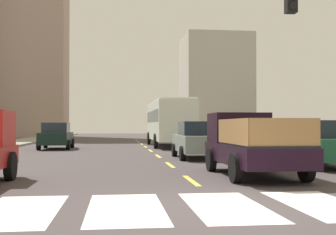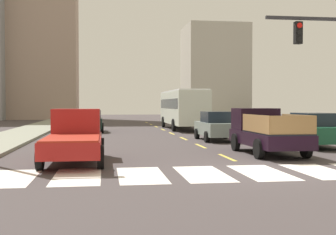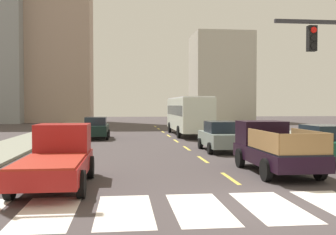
# 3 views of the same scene
# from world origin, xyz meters

# --- Properties ---
(ground_plane) EXTENTS (160.00, 160.00, 0.00)m
(ground_plane) POSITION_xyz_m (0.00, 0.00, 0.00)
(ground_plane) COLOR #423A3B
(sidewalk_right) EXTENTS (3.33, 110.00, 0.15)m
(sidewalk_right) POSITION_xyz_m (10.70, 18.00, 0.07)
(sidewalk_right) COLOR gray
(sidewalk_right) RESTS_ON ground
(sidewalk_left) EXTENTS (3.33, 110.00, 0.15)m
(sidewalk_left) POSITION_xyz_m (-10.70, 18.00, 0.07)
(sidewalk_left) COLOR gray
(sidewalk_left) RESTS_ON ground
(crosswalk_stripe_0) EXTENTS (1.39, 3.28, 0.01)m
(crosswalk_stripe_0) POSITION_xyz_m (-7.59, 0.00, 0.00)
(crosswalk_stripe_0) COLOR silver
(crosswalk_stripe_0) RESTS_ON ground
(crosswalk_stripe_1) EXTENTS (1.39, 3.28, 0.01)m
(crosswalk_stripe_1) POSITION_xyz_m (-5.69, 0.00, 0.00)
(crosswalk_stripe_1) COLOR silver
(crosswalk_stripe_1) RESTS_ON ground
(crosswalk_stripe_2) EXTENTS (1.39, 3.28, 0.01)m
(crosswalk_stripe_2) POSITION_xyz_m (-3.79, 0.00, 0.00)
(crosswalk_stripe_2) COLOR silver
(crosswalk_stripe_2) RESTS_ON ground
(crosswalk_stripe_3) EXTENTS (1.39, 3.28, 0.01)m
(crosswalk_stripe_3) POSITION_xyz_m (-1.90, 0.00, 0.00)
(crosswalk_stripe_3) COLOR silver
(crosswalk_stripe_3) RESTS_ON ground
(crosswalk_stripe_4) EXTENTS (1.39, 3.28, 0.01)m
(crosswalk_stripe_4) POSITION_xyz_m (0.00, 0.00, 0.00)
(crosswalk_stripe_4) COLOR silver
(crosswalk_stripe_4) RESTS_ON ground
(crosswalk_stripe_5) EXTENTS (1.39, 3.28, 0.01)m
(crosswalk_stripe_5) POSITION_xyz_m (1.90, 0.00, 0.00)
(crosswalk_stripe_5) COLOR silver
(crosswalk_stripe_5) RESTS_ON ground
(lane_dash_0) EXTENTS (0.16, 2.40, 0.01)m
(lane_dash_0) POSITION_xyz_m (0.00, 4.00, 0.00)
(lane_dash_0) COLOR gold
(lane_dash_0) RESTS_ON ground
(lane_dash_1) EXTENTS (0.16, 2.40, 0.01)m
(lane_dash_1) POSITION_xyz_m (0.00, 9.00, 0.00)
(lane_dash_1) COLOR gold
(lane_dash_1) RESTS_ON ground
(lane_dash_2) EXTENTS (0.16, 2.40, 0.01)m
(lane_dash_2) POSITION_xyz_m (0.00, 14.00, 0.00)
(lane_dash_2) COLOR gold
(lane_dash_2) RESTS_ON ground
(lane_dash_3) EXTENTS (0.16, 2.40, 0.01)m
(lane_dash_3) POSITION_xyz_m (0.00, 19.00, 0.00)
(lane_dash_3) COLOR gold
(lane_dash_3) RESTS_ON ground
(lane_dash_4) EXTENTS (0.16, 2.40, 0.01)m
(lane_dash_4) POSITION_xyz_m (0.00, 24.00, 0.00)
(lane_dash_4) COLOR gold
(lane_dash_4) RESTS_ON ground
(lane_dash_5) EXTENTS (0.16, 2.40, 0.01)m
(lane_dash_5) POSITION_xyz_m (0.00, 29.00, 0.00)
(lane_dash_5) COLOR gold
(lane_dash_5) RESTS_ON ground
(lane_dash_6) EXTENTS (0.16, 2.40, 0.01)m
(lane_dash_6) POSITION_xyz_m (0.00, 34.00, 0.00)
(lane_dash_6) COLOR gold
(lane_dash_6) RESTS_ON ground
(lane_dash_7) EXTENTS (0.16, 2.40, 0.01)m
(lane_dash_7) POSITION_xyz_m (0.00, 39.00, 0.00)
(lane_dash_7) COLOR gold
(lane_dash_7) RESTS_ON ground
(pickup_stakebed) EXTENTS (2.18, 5.20, 1.96)m
(pickup_stakebed) POSITION_xyz_m (2.06, 5.31, 0.94)
(pickup_stakebed) COLOR black
(pickup_stakebed) RESTS_ON ground
(pickup_dark) EXTENTS (2.18, 5.20, 1.96)m
(pickup_dark) POSITION_xyz_m (-6.00, 3.56, 0.92)
(pickup_dark) COLOR #A71C1A
(pickup_dark) RESTS_ON ground
(city_bus) EXTENTS (2.72, 10.80, 3.32)m
(city_bus) POSITION_xyz_m (1.76, 24.32, 1.95)
(city_bus) COLOR silver
(city_bus) RESTS_ON ground
(sedan_near_left) EXTENTS (2.02, 4.40, 1.72)m
(sedan_near_left) POSITION_xyz_m (1.69, 12.28, 0.86)
(sedan_near_left) COLOR gray
(sedan_near_left) RESTS_ON ground
(sedan_mid) EXTENTS (2.02, 4.40, 1.72)m
(sedan_mid) POSITION_xyz_m (-5.99, 21.56, 0.86)
(sedan_mid) COLOR black
(sedan_mid) RESTS_ON ground
(sedan_near_right) EXTENTS (2.02, 4.40, 1.72)m
(sedan_near_right) POSITION_xyz_m (5.40, 7.56, 0.86)
(sedan_near_right) COLOR #195437
(sedan_near_right) RESTS_ON ground
(block_mid_left) EXTENTS (8.93, 8.62, 13.89)m
(block_mid_left) POSITION_xyz_m (11.53, 52.25, 6.94)
(block_mid_left) COLOR #BDB7A9
(block_mid_left) RESTS_ON ground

